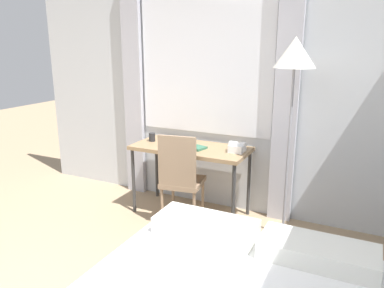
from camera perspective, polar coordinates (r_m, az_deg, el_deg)
name	(u,v)px	position (r m, az deg, el deg)	size (l,w,h in m)	color
wall_back_with_window	(224,88)	(4.09, 4.83, 8.45)	(5.00, 0.13, 2.70)	silver
desk	(191,152)	(3.98, -0.21, -1.29)	(1.24, 0.57, 0.77)	#937551
desk_chair	(180,176)	(3.78, -1.76, -4.83)	(0.46, 0.46, 0.97)	#8C7259
standing_lamp	(294,66)	(3.43, 15.32, 11.37)	(0.36, 0.36, 1.88)	#4C4C51
telephone	(237,148)	(3.78, 6.90, -0.55)	(0.17, 0.16, 0.10)	white
book	(194,147)	(3.89, 0.37, -0.47)	(0.26, 0.21, 0.02)	#33664C
mug	(152,137)	(4.19, -6.11, 1.06)	(0.07, 0.07, 0.09)	#262628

